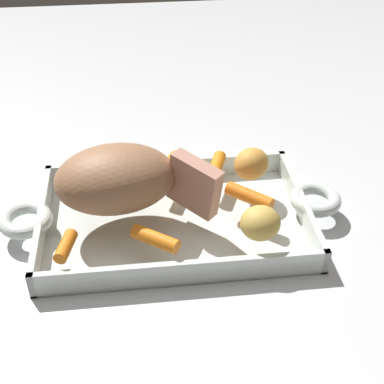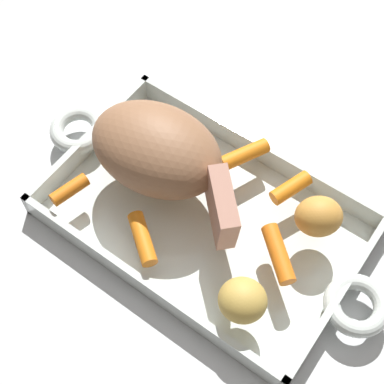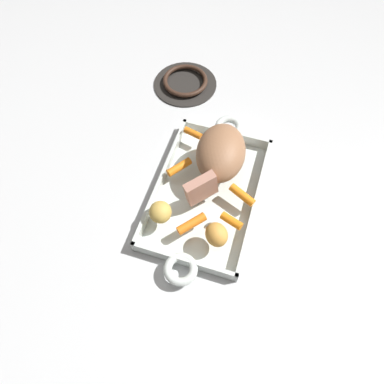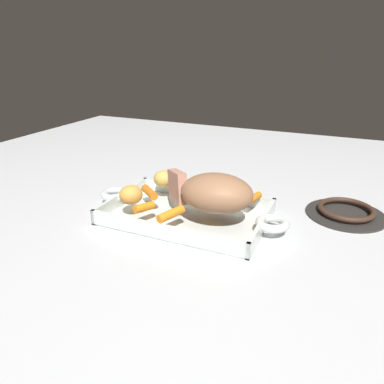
{
  "view_description": "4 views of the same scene",
  "coord_description": "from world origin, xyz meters",
  "px_view_note": "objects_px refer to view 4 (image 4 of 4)",
  "views": [
    {
      "loc": [
        0.04,
        0.55,
        0.46
      ],
      "look_at": [
        -0.02,
        0.01,
        0.06
      ],
      "focal_mm": 51.04,
      "sensor_mm": 36.0,
      "label": 1
    },
    {
      "loc": [
        -0.17,
        0.26,
        0.58
      ],
      "look_at": [
        0.01,
        0.01,
        0.07
      ],
      "focal_mm": 54.02,
      "sensor_mm": 36.0,
      "label": 2
    },
    {
      "loc": [
        -0.38,
        -0.08,
        0.69
      ],
      "look_at": [
        -0.03,
        0.03,
        0.05
      ],
      "focal_mm": 32.86,
      "sensor_mm": 36.0,
      "label": 3
    },
    {
      "loc": [
        0.3,
        -0.65,
        0.35
      ],
      "look_at": [
        0.02,
        -0.01,
        0.07
      ],
      "focal_mm": 33.83,
      "sensor_mm": 36.0,
      "label": 4
    }
  ],
  "objects_px": {
    "baby_carrot_long": "(254,198)",
    "potato_whole": "(164,179)",
    "pork_roast": "(217,193)",
    "roast_slice_thick": "(178,186)",
    "roasting_dish": "(187,213)",
    "baby_carrot_northwest": "(150,192)",
    "stove_burner_rear": "(346,212)",
    "baby_carrot_center_left": "(144,207)",
    "baby_carrot_short": "(170,214)",
    "baby_carrot_northeast": "(211,190)",
    "potato_halved": "(131,195)"
  },
  "relations": [
    {
      "from": "baby_carrot_long",
      "to": "baby_carrot_short",
      "type": "bearing_deg",
      "value": -131.56
    },
    {
      "from": "pork_roast",
      "to": "potato_halved",
      "type": "bearing_deg",
      "value": -167.16
    },
    {
      "from": "pork_roast",
      "to": "baby_carrot_center_left",
      "type": "xyz_separation_m",
      "value": [
        -0.14,
        -0.06,
        -0.03
      ]
    },
    {
      "from": "pork_roast",
      "to": "baby_carrot_northeast",
      "type": "height_order",
      "value": "pork_roast"
    },
    {
      "from": "potato_halved",
      "to": "roast_slice_thick",
      "type": "bearing_deg",
      "value": 34.07
    },
    {
      "from": "roasting_dish",
      "to": "roast_slice_thick",
      "type": "bearing_deg",
      "value": 163.02
    },
    {
      "from": "baby_carrot_center_left",
      "to": "baby_carrot_northeast",
      "type": "height_order",
      "value": "baby_carrot_center_left"
    },
    {
      "from": "roast_slice_thick",
      "to": "potato_whole",
      "type": "bearing_deg",
      "value": 136.85
    },
    {
      "from": "baby_carrot_short",
      "to": "potato_whole",
      "type": "relative_size",
      "value": 1.24
    },
    {
      "from": "baby_carrot_northwest",
      "to": "baby_carrot_center_left",
      "type": "distance_m",
      "value": 0.08
    },
    {
      "from": "pork_roast",
      "to": "potato_whole",
      "type": "bearing_deg",
      "value": 154.01
    },
    {
      "from": "roast_slice_thick",
      "to": "roasting_dish",
      "type": "bearing_deg",
      "value": -16.98
    },
    {
      "from": "roasting_dish",
      "to": "baby_carrot_northwest",
      "type": "distance_m",
      "value": 0.1
    },
    {
      "from": "roasting_dish",
      "to": "baby_carrot_northeast",
      "type": "bearing_deg",
      "value": 69.44
    },
    {
      "from": "stove_burner_rear",
      "to": "potato_halved",
      "type": "bearing_deg",
      "value": -154.56
    },
    {
      "from": "roasting_dish",
      "to": "baby_carrot_long",
      "type": "distance_m",
      "value": 0.15
    },
    {
      "from": "potato_whole",
      "to": "roasting_dish",
      "type": "bearing_deg",
      "value": -37.53
    },
    {
      "from": "baby_carrot_long",
      "to": "baby_carrot_northwest",
      "type": "relative_size",
      "value": 0.7
    },
    {
      "from": "baby_carrot_northwest",
      "to": "roast_slice_thick",
      "type": "bearing_deg",
      "value": 1.18
    },
    {
      "from": "baby_carrot_northeast",
      "to": "stove_burner_rear",
      "type": "distance_m",
      "value": 0.31
    },
    {
      "from": "baby_carrot_center_left",
      "to": "stove_burner_rear",
      "type": "xyz_separation_m",
      "value": [
        0.39,
        0.22,
        -0.03
      ]
    },
    {
      "from": "roasting_dish",
      "to": "baby_carrot_northeast",
      "type": "distance_m",
      "value": 0.09
    },
    {
      "from": "baby_carrot_northeast",
      "to": "potato_halved",
      "type": "bearing_deg",
      "value": -138.09
    },
    {
      "from": "roasting_dish",
      "to": "baby_carrot_short",
      "type": "xyz_separation_m",
      "value": [
        -0.0,
        -0.08,
        0.03
      ]
    },
    {
      "from": "baby_carrot_short",
      "to": "potato_whole",
      "type": "distance_m",
      "value": 0.18
    },
    {
      "from": "roasting_dish",
      "to": "baby_carrot_center_left",
      "type": "distance_m",
      "value": 0.1
    },
    {
      "from": "baby_carrot_center_left",
      "to": "baby_carrot_short",
      "type": "relative_size",
      "value": 0.78
    },
    {
      "from": "baby_carrot_northeast",
      "to": "potato_halved",
      "type": "height_order",
      "value": "potato_halved"
    },
    {
      "from": "baby_carrot_northeast",
      "to": "potato_whole",
      "type": "height_order",
      "value": "potato_whole"
    },
    {
      "from": "baby_carrot_short",
      "to": "stove_burner_rear",
      "type": "distance_m",
      "value": 0.4
    },
    {
      "from": "baby_carrot_northeast",
      "to": "potato_halved",
      "type": "distance_m",
      "value": 0.18
    },
    {
      "from": "baby_carrot_northwest",
      "to": "stove_burner_rear",
      "type": "relative_size",
      "value": 0.37
    },
    {
      "from": "baby_carrot_long",
      "to": "potato_whole",
      "type": "bearing_deg",
      "value": -179.79
    },
    {
      "from": "baby_carrot_long",
      "to": "potato_halved",
      "type": "distance_m",
      "value": 0.27
    },
    {
      "from": "baby_carrot_center_left",
      "to": "stove_burner_rear",
      "type": "relative_size",
      "value": 0.27
    },
    {
      "from": "pork_roast",
      "to": "roast_slice_thick",
      "type": "bearing_deg",
      "value": 170.78
    },
    {
      "from": "baby_carrot_short",
      "to": "stove_burner_rear",
      "type": "relative_size",
      "value": 0.35
    },
    {
      "from": "potato_halved",
      "to": "baby_carrot_short",
      "type": "bearing_deg",
      "value": -14.3
    },
    {
      "from": "baby_carrot_long",
      "to": "stove_burner_rear",
      "type": "distance_m",
      "value": 0.21
    },
    {
      "from": "potato_whole",
      "to": "baby_carrot_northwest",
      "type": "bearing_deg",
      "value": -90.93
    },
    {
      "from": "baby_carrot_northeast",
      "to": "stove_burner_rear",
      "type": "bearing_deg",
      "value": 15.51
    },
    {
      "from": "baby_carrot_center_left",
      "to": "potato_halved",
      "type": "xyz_separation_m",
      "value": [
        -0.04,
        0.02,
        0.01
      ]
    },
    {
      "from": "pork_roast",
      "to": "baby_carrot_northeast",
      "type": "bearing_deg",
      "value": 117.71
    },
    {
      "from": "baby_carrot_northwest",
      "to": "baby_carrot_center_left",
      "type": "height_order",
      "value": "same"
    },
    {
      "from": "baby_carrot_northwest",
      "to": "potato_halved",
      "type": "height_order",
      "value": "potato_halved"
    },
    {
      "from": "baby_carrot_northwest",
      "to": "baby_carrot_short",
      "type": "distance_m",
      "value": 0.12
    },
    {
      "from": "baby_carrot_long",
      "to": "potato_whole",
      "type": "height_order",
      "value": "potato_whole"
    },
    {
      "from": "baby_carrot_center_left",
      "to": "potato_halved",
      "type": "height_order",
      "value": "potato_halved"
    },
    {
      "from": "baby_carrot_short",
      "to": "stove_burner_rear",
      "type": "xyz_separation_m",
      "value": [
        0.32,
        0.23,
        -0.03
      ]
    },
    {
      "from": "baby_carrot_long",
      "to": "potato_halved",
      "type": "xyz_separation_m",
      "value": [
        -0.24,
        -0.12,
        0.01
      ]
    }
  ]
}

